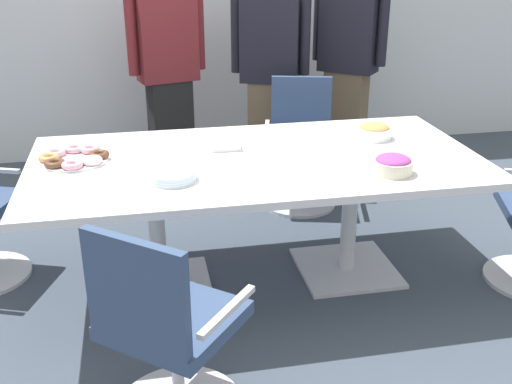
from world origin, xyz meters
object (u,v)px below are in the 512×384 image
(person_standing_2, at_px, (348,61))
(snack_bowl_candy_mix, at_px, (393,164))
(conference_table, at_px, (256,179))
(person_standing_0, at_px, (168,70))
(office_chair_2, at_px, (300,150))
(office_chair_0, at_px, (167,339))
(snack_bowl_cookies, at_px, (374,131))
(napkin_pile, at_px, (224,143))
(donut_platter, at_px, (74,158))
(person_standing_1, at_px, (270,72))
(plate_stack, at_px, (172,176))

(person_standing_2, height_order, snack_bowl_candy_mix, person_standing_2)
(conference_table, distance_m, snack_bowl_candy_mix, 0.74)
(person_standing_0, bearing_deg, office_chair_2, 129.44)
(office_chair_2, distance_m, person_standing_2, 0.92)
(conference_table, distance_m, person_standing_0, 1.73)
(office_chair_0, height_order, snack_bowl_cookies, office_chair_0)
(conference_table, distance_m, napkin_pile, 0.29)
(snack_bowl_candy_mix, distance_m, donut_platter, 1.65)
(conference_table, distance_m, person_standing_2, 1.93)
(office_chair_0, distance_m, person_standing_1, 2.84)
(snack_bowl_cookies, bearing_deg, donut_platter, -177.75)
(snack_bowl_candy_mix, bearing_deg, snack_bowl_cookies, 78.05)
(person_standing_0, relative_size, napkin_pile, 10.44)
(person_standing_1, bearing_deg, office_chair_0, 90.62)
(person_standing_2, bearing_deg, napkin_pile, 89.64)
(person_standing_0, relative_size, snack_bowl_candy_mix, 8.59)
(person_standing_1, distance_m, napkin_pile, 1.50)
(conference_table, bearing_deg, plate_stack, -151.87)
(plate_stack, bearing_deg, snack_bowl_cookies, 20.30)
(person_standing_0, bearing_deg, person_standing_1, 158.04)
(snack_bowl_candy_mix, xyz_separation_m, plate_stack, (-1.09, 0.11, -0.02))
(office_chair_2, height_order, snack_bowl_candy_mix, office_chair_2)
(office_chair_2, relative_size, person_standing_0, 0.53)
(snack_bowl_cookies, bearing_deg, snack_bowl_candy_mix, -101.95)
(napkin_pile, bearing_deg, conference_table, -54.43)
(conference_table, xyz_separation_m, donut_platter, (-0.95, 0.13, 0.15))
(snack_bowl_cookies, bearing_deg, plate_stack, -159.70)
(office_chair_0, bearing_deg, snack_bowl_cookies, 83.36)
(napkin_pile, bearing_deg, office_chair_0, -108.46)
(napkin_pile, bearing_deg, donut_platter, -175.15)
(person_standing_0, relative_size, person_standing_2, 0.96)
(office_chair_0, bearing_deg, donut_platter, 148.52)
(conference_table, distance_m, donut_platter, 0.97)
(office_chair_0, xyz_separation_m, donut_platter, (-0.40, 1.17, 0.36))
(office_chair_2, xyz_separation_m, napkin_pile, (-0.68, -0.85, 0.37))
(office_chair_2, bearing_deg, office_chair_0, 76.89)
(conference_table, bearing_deg, snack_bowl_candy_mix, -29.79)
(person_standing_1, xyz_separation_m, plate_stack, (-0.89, -1.83, -0.09))
(office_chair_2, distance_m, donut_platter, 1.79)
(conference_table, xyz_separation_m, person_standing_1, (0.42, 1.59, 0.24))
(office_chair_0, relative_size, napkin_pile, 5.53)
(office_chair_0, relative_size, person_standing_2, 0.51)
(person_standing_2, relative_size, donut_platter, 4.90)
(snack_bowl_candy_mix, bearing_deg, office_chair_2, 93.66)
(conference_table, height_order, napkin_pile, napkin_pile)
(office_chair_0, bearing_deg, person_standing_2, 98.26)
(office_chair_0, xyz_separation_m, napkin_pile, (0.41, 1.24, 0.37))
(office_chair_0, distance_m, plate_stack, 0.88)
(conference_table, relative_size, snack_bowl_cookies, 11.90)
(office_chair_2, bearing_deg, napkin_pile, 65.81)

